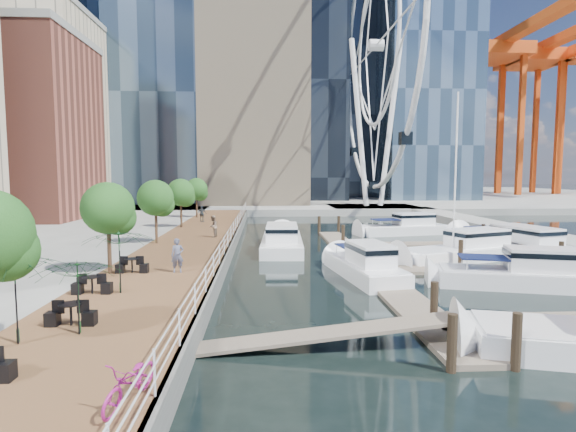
{
  "coord_description": "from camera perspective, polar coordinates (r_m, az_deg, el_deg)",
  "views": [
    {
      "loc": [
        -3.66,
        -18.79,
        5.95
      ],
      "look_at": [
        -1.86,
        13.33,
        3.0
      ],
      "focal_mm": 28.0,
      "sensor_mm": 36.0,
      "label": 1
    }
  ],
  "objects": [
    {
      "name": "ground",
      "position": [
        20.05,
        7.64,
        -12.07
      ],
      "size": [
        520.0,
        520.0,
        0.0
      ],
      "primitive_type": "plane",
      "color": "black",
      "rests_on": "ground"
    },
    {
      "name": "boardwalk",
      "position": [
        34.64,
        -12.06,
        -3.93
      ],
      "size": [
        6.0,
        60.0,
        1.0
      ],
      "primitive_type": "cube",
      "color": "brown",
      "rests_on": "ground"
    },
    {
      "name": "seawall",
      "position": [
        34.31,
        -7.09,
        -3.94
      ],
      "size": [
        0.25,
        60.0,
        1.0
      ],
      "primitive_type": "cube",
      "color": "#595954",
      "rests_on": "ground"
    },
    {
      "name": "land_far",
      "position": [
        120.97,
        -1.47,
        2.65
      ],
      "size": [
        200.0,
        114.0,
        1.0
      ],
      "primitive_type": "cube",
      "color": "gray",
      "rests_on": "ground"
    },
    {
      "name": "breakwater",
      "position": [
        45.76,
        27.98,
        -2.22
      ],
      "size": [
        4.0,
        60.0,
        1.0
      ],
      "primitive_type": "cube",
      "color": "gray",
      "rests_on": "ground"
    },
    {
      "name": "pier",
      "position": [
        73.16,
        10.78,
        0.87
      ],
      "size": [
        14.0,
        12.0,
        1.0
      ],
      "primitive_type": "cube",
      "color": "gray",
      "rests_on": "ground"
    },
    {
      "name": "railing",
      "position": [
        34.16,
        -7.28,
        -2.25
      ],
      "size": [
        0.1,
        60.0,
        1.05
      ],
      "primitive_type": null,
      "color": "white",
      "rests_on": "boardwalk"
    },
    {
      "name": "floating_docks",
      "position": [
        31.51,
        18.58,
        -5.01
      ],
      "size": [
        16.0,
        34.0,
        2.6
      ],
      "color": "#6D6051",
      "rests_on": "ground"
    },
    {
      "name": "ferris_wheel",
      "position": [
        75.64,
        11.13,
        20.44
      ],
      "size": [
        5.8,
        45.6,
        47.8
      ],
      "color": "white",
      "rests_on": "ground"
    },
    {
      "name": "port_cranes",
      "position": [
        135.59,
        29.09,
        10.53
      ],
      "size": [
        40.0,
        52.0,
        38.0
      ],
      "color": "#D84C14",
      "rests_on": "ground"
    },
    {
      "name": "street_trees",
      "position": [
        33.73,
        -16.47,
        2.2
      ],
      "size": [
        2.6,
        42.6,
        4.6
      ],
      "color": "#3F2B1C",
      "rests_on": "ground"
    },
    {
      "name": "cafe_tables",
      "position": [
        18.66,
        -24.61,
        -9.45
      ],
      "size": [
        2.5,
        13.7,
        0.74
      ],
      "color": "black",
      "rests_on": "ground"
    },
    {
      "name": "yacht_foreground",
      "position": [
        27.05,
        27.48,
        -8.06
      ],
      "size": [
        9.64,
        4.91,
        2.15
      ],
      "primitive_type": null,
      "rotation": [
        0.0,
        0.0,
        1.3
      ],
      "color": "silver",
      "rests_on": "ground"
    },
    {
      "name": "bicycle",
      "position": [
        10.81,
        -19.22,
        -19.22
      ],
      "size": [
        1.19,
        2.1,
        1.04
      ],
      "primitive_type": "imported",
      "rotation": [
        0.0,
        0.0,
        -0.26
      ],
      "color": "#93156A",
      "rests_on": "boardwalk"
    },
    {
      "name": "pedestrian_near",
      "position": [
        23.55,
        -13.87,
        -4.88
      ],
      "size": [
        0.7,
        0.53,
        1.74
      ],
      "primitive_type": "imported",
      "rotation": [
        0.0,
        0.0,
        0.19
      ],
      "color": "#4A4E63",
      "rests_on": "boardwalk"
    },
    {
      "name": "pedestrian_mid",
      "position": [
        36.18,
        -9.48,
        -1.3
      ],
      "size": [
        0.84,
        0.98,
        1.75
      ],
      "primitive_type": "imported",
      "rotation": [
        0.0,
        0.0,
        -1.8
      ],
      "color": "#846D5B",
      "rests_on": "boardwalk"
    },
    {
      "name": "pedestrian_far",
      "position": [
        48.25,
        -10.85,
        0.27
      ],
      "size": [
        1.08,
        0.68,
        1.71
      ],
      "primitive_type": "imported",
      "rotation": [
        0.0,
        0.0,
        2.86
      ],
      "color": "#353C42",
      "rests_on": "boardwalk"
    },
    {
      "name": "moored_yachts",
      "position": [
        33.62,
        18.88,
        -5.24
      ],
      "size": [
        22.66,
        35.44,
        11.5
      ],
      "color": "white",
      "rests_on": "ground"
    },
    {
      "name": "cafe_seating",
      "position": [
        17.15,
        -25.17,
        -7.55
      ],
      "size": [
        5.1,
        9.55,
        2.69
      ],
      "color": "#0F3813",
      "rests_on": "ground"
    }
  ]
}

